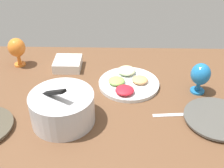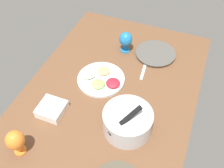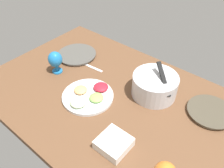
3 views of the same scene
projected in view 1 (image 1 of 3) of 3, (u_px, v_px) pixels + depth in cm
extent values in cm
cube|color=brown|center=(108.00, 99.00, 135.23)|extent=(160.00, 104.00, 4.00)
cylinder|color=silver|center=(217.00, 120.00, 118.48)|extent=(26.07, 26.07, 1.31)
cylinder|color=#4E4C47|center=(217.00, 118.00, 117.90)|extent=(28.33, 28.33, 0.79)
cylinder|color=silver|center=(63.00, 108.00, 115.39)|extent=(26.77, 26.77, 13.29)
cylinder|color=white|center=(62.00, 100.00, 113.18)|extent=(24.09, 24.09, 2.39)
cube|color=black|center=(49.00, 93.00, 111.24)|extent=(16.85, 13.83, 11.11)
cylinder|color=silver|center=(129.00, 84.00, 141.09)|extent=(30.62, 30.62, 1.80)
ellipsoid|color=#8CC659|center=(117.00, 81.00, 139.30)|extent=(8.31, 8.31, 2.55)
ellipsoid|color=red|center=(125.00, 90.00, 132.15)|extent=(8.98, 8.98, 2.88)
ellipsoid|color=#F2A566|center=(140.00, 80.00, 140.02)|extent=(8.04, 8.04, 2.66)
ellipsoid|color=beige|center=(126.00, 71.00, 146.87)|extent=(9.42, 9.42, 3.30)
cylinder|color=orange|center=(20.00, 64.00, 158.55)|extent=(6.21, 6.21, 1.00)
cylinder|color=orange|center=(19.00, 60.00, 156.94)|extent=(2.00, 2.00, 4.80)
ellipsoid|color=orange|center=(17.00, 47.00, 152.68)|extent=(9.47, 9.47, 10.57)
cylinder|color=#1E6FB2|center=(197.00, 91.00, 136.59)|extent=(6.93, 6.93, 1.00)
cylinder|color=#1E6FB2|center=(198.00, 87.00, 135.26)|extent=(2.00, 2.00, 3.80)
ellipsoid|color=#1E6FB2|center=(201.00, 74.00, 131.24)|extent=(9.33, 9.33, 10.69)
cube|color=white|center=(68.00, 64.00, 154.66)|extent=(14.68, 14.68, 5.24)
cube|color=#F9E072|center=(68.00, 61.00, 153.72)|extent=(12.04, 12.04, 1.68)
cube|color=silver|center=(173.00, 115.00, 121.72)|extent=(18.09, 3.35, 0.60)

